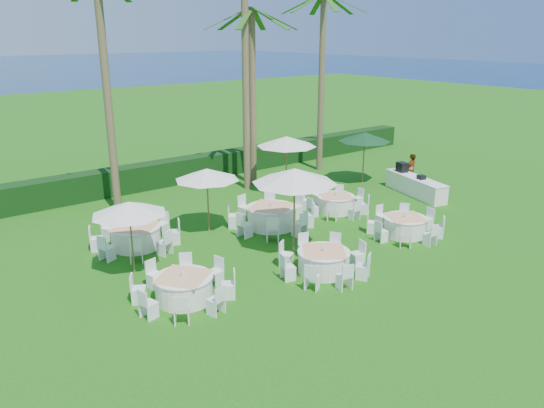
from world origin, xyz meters
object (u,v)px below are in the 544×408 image
at_px(banquet_table_c, 405,226).
at_px(umbrella_d, 287,141).
at_px(banquet_table_b, 324,261).
at_px(banquet_table_e, 271,216).
at_px(banquet_table_a, 184,287).
at_px(staff_person, 411,171).
at_px(banquet_table_f, 336,203).
at_px(banquet_table_d, 136,236).
at_px(umbrella_c, 207,174).
at_px(buffet_table, 415,185).
at_px(umbrella_b, 295,176).
at_px(umbrella_a, 129,208).
at_px(umbrella_green, 365,137).

relative_size(banquet_table_c, umbrella_d, 1.00).
xyz_separation_m(banquet_table_b, banquet_table_e, (1.20, 4.25, 0.06)).
distance_m(banquet_table_a, staff_person, 14.67).
bearing_deg(banquet_table_f, banquet_table_c, -88.15).
height_order(banquet_table_a, banquet_table_d, banquet_table_d).
bearing_deg(umbrella_c, banquet_table_e, -26.95).
bearing_deg(staff_person, banquet_table_d, -3.55).
height_order(banquet_table_a, buffet_table, buffet_table).
distance_m(banquet_table_b, banquet_table_f, 6.06).
height_order(banquet_table_b, umbrella_b, umbrella_b).
relative_size(banquet_table_a, umbrella_c, 1.18).
height_order(umbrella_c, buffet_table, umbrella_c).
distance_m(banquet_table_b, staff_person, 10.89).
height_order(banquet_table_b, banquet_table_d, banquet_table_d).
distance_m(banquet_table_e, banquet_table_f, 3.30).
height_order(banquet_table_a, staff_person, staff_person).
relative_size(umbrella_c, umbrella_d, 0.88).
bearing_deg(banquet_table_a, banquet_table_e, 29.69).
bearing_deg(umbrella_a, buffet_table, -0.38).
xyz_separation_m(banquet_table_c, umbrella_green, (4.15, 5.98, 1.95)).
bearing_deg(banquet_table_c, umbrella_c, 139.12).
bearing_deg(banquet_table_e, staff_person, 1.53).
relative_size(banquet_table_d, umbrella_d, 1.08).
xyz_separation_m(umbrella_c, buffet_table, (10.05, -1.78, -1.78)).
height_order(banquet_table_a, umbrella_b, umbrella_b).
xyz_separation_m(banquet_table_b, banquet_table_f, (4.50, 4.07, -0.01)).
xyz_separation_m(banquet_table_a, umbrella_b, (4.70, 0.80, 2.30)).
height_order(banquet_table_b, umbrella_d, umbrella_d).
bearing_deg(umbrella_a, umbrella_green, 11.98).
bearing_deg(banquet_table_d, banquet_table_c, -30.96).
bearing_deg(banquet_table_b, umbrella_d, 58.37).
relative_size(umbrella_d, umbrella_green, 1.08).
xyz_separation_m(banquet_table_c, umbrella_a, (-9.33, 3.12, 1.76)).
height_order(banquet_table_e, umbrella_green, umbrella_green).
xyz_separation_m(banquet_table_f, umbrella_a, (-9.22, -0.42, 1.76)).
distance_m(umbrella_b, staff_person, 10.09).
xyz_separation_m(banquet_table_e, umbrella_c, (-2.15, 1.09, 1.79)).
height_order(banquet_table_c, umbrella_c, umbrella_c).
xyz_separation_m(banquet_table_a, banquet_table_f, (8.85, 2.98, -0.02)).
distance_m(banquet_table_f, umbrella_green, 5.29).
relative_size(umbrella_c, umbrella_green, 0.95).
xyz_separation_m(banquet_table_f, umbrella_b, (-4.15, -2.19, 2.32)).
bearing_deg(umbrella_b, banquet_table_f, 27.83).
relative_size(banquet_table_a, umbrella_a, 1.24).
relative_size(banquet_table_b, buffet_table, 0.77).
xyz_separation_m(banquet_table_c, umbrella_d, (0.06, 7.05, 2.06)).
xyz_separation_m(banquet_table_a, banquet_table_e, (5.55, 3.17, 0.05)).
relative_size(banquet_table_f, umbrella_c, 1.14).
xyz_separation_m(umbrella_c, umbrella_green, (9.71, 1.17, 0.09)).
bearing_deg(umbrella_d, staff_person, -30.58).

